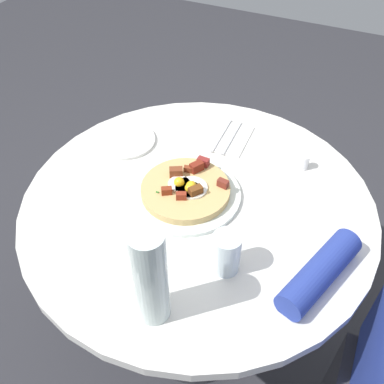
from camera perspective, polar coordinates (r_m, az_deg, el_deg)
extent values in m
plane|color=#2D2D33|center=(1.79, 0.55, -17.39)|extent=(6.00, 6.00, 0.00)
cylinder|color=silver|center=(1.21, 0.78, -1.49)|extent=(0.97, 0.97, 0.03)
cylinder|color=#333338|center=(1.49, 0.65, -11.14)|extent=(0.12, 0.12, 0.69)
cylinder|color=#333338|center=(1.78, 0.56, -17.21)|extent=(0.44, 0.44, 0.02)
cylinder|color=navy|center=(1.05, 16.41, -10.09)|extent=(0.27, 0.15, 0.07)
cylinder|color=silver|center=(1.21, -0.78, -0.16)|extent=(0.31, 0.31, 0.01)
cylinder|color=tan|center=(1.20, -0.79, 0.41)|extent=(0.25, 0.25, 0.02)
cylinder|color=white|center=(1.18, -0.34, 0.30)|extent=(0.06, 0.06, 0.01)
sphere|color=yellow|center=(1.17, -0.34, 0.51)|extent=(0.03, 0.03, 0.03)
cylinder|color=white|center=(1.19, -1.69, 1.08)|extent=(0.06, 0.06, 0.01)
sphere|color=yellow|center=(1.19, -1.69, 1.29)|extent=(0.03, 0.03, 0.03)
cylinder|color=white|center=(1.18, -0.15, 0.46)|extent=(0.09, 0.09, 0.01)
sphere|color=yellow|center=(1.18, -0.15, 0.67)|extent=(0.03, 0.03, 0.03)
cube|color=maroon|center=(1.23, 0.61, 3.32)|extent=(0.04, 0.04, 0.03)
cube|color=maroon|center=(1.25, 1.47, 3.98)|extent=(0.02, 0.03, 0.02)
cube|color=brown|center=(1.23, -0.51, 3.02)|extent=(0.02, 0.03, 0.02)
cube|color=maroon|center=(1.15, -1.42, -0.51)|extent=(0.03, 0.03, 0.02)
cube|color=brown|center=(1.21, -2.10, 2.62)|extent=(0.04, 0.04, 0.03)
cube|color=brown|center=(1.16, 0.34, 0.17)|extent=(0.04, 0.04, 0.03)
cube|color=maroon|center=(1.19, 4.07, 1.14)|extent=(0.02, 0.03, 0.02)
cube|color=maroon|center=(1.16, -3.34, 0.16)|extent=(0.03, 0.03, 0.02)
cube|color=#387F2D|center=(1.17, -1.56, 0.05)|extent=(0.01, 0.00, 0.00)
cube|color=#387F2D|center=(1.18, 0.43, 0.42)|extent=(0.01, 0.01, 0.00)
cube|color=#387F2D|center=(1.20, -0.55, 1.33)|extent=(0.01, 0.01, 0.00)
cube|color=#387F2D|center=(1.22, -1.95, 2.35)|extent=(0.01, 0.01, 0.00)
cube|color=#387F2D|center=(1.17, -4.57, -0.01)|extent=(0.00, 0.01, 0.00)
cylinder|color=white|center=(1.41, -8.73, 6.70)|extent=(0.19, 0.19, 0.01)
cube|color=white|center=(1.41, 4.49, 7.18)|extent=(0.18, 0.15, 0.00)
cube|color=silver|center=(1.41, 5.20, 7.14)|extent=(0.18, 0.02, 0.00)
cube|color=silver|center=(1.42, 3.81, 7.50)|extent=(0.18, 0.02, 0.00)
cylinder|color=silver|center=(1.01, 4.50, -7.95)|extent=(0.07, 0.07, 0.11)
cylinder|color=silver|center=(0.88, -5.48, -11.07)|extent=(0.07, 0.07, 0.26)
cylinder|color=white|center=(1.32, 14.49, 3.81)|extent=(0.03, 0.03, 0.05)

